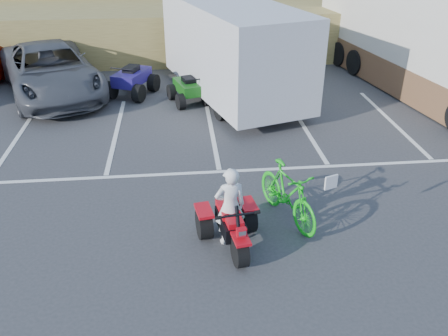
{
  "coord_description": "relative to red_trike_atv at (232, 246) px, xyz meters",
  "views": [
    {
      "loc": [
        -0.91,
        -7.54,
        5.52
      ],
      "look_at": [
        -0.06,
        0.74,
        1.0
      ],
      "focal_mm": 38.0,
      "sensor_mm": 36.0,
      "label": 1
    }
  ],
  "objects": [
    {
      "name": "ground",
      "position": [
        0.04,
        0.5,
        0.0
      ],
      "size": [
        100.0,
        100.0,
        0.0
      ],
      "primitive_type": "plane",
      "color": "#353538",
      "rests_on": "ground"
    },
    {
      "name": "parking_stripes",
      "position": [
        0.91,
        4.56,
        0.0
      ],
      "size": [
        28.0,
        5.16,
        0.01
      ],
      "color": "white",
      "rests_on": "ground"
    },
    {
      "name": "grass_embankment",
      "position": [
        0.04,
        15.98,
        1.42
      ],
      "size": [
        40.0,
        8.5,
        3.1
      ],
      "color": "olive",
      "rests_on": "ground"
    },
    {
      "name": "red_trike_atv",
      "position": [
        0.0,
        0.0,
        0.0
      ],
      "size": [
        1.36,
        1.68,
        0.99
      ],
      "primitive_type": null,
      "rotation": [
        0.0,
        0.0,
        0.15
      ],
      "color": "red",
      "rests_on": "ground"
    },
    {
      "name": "rider",
      "position": [
        -0.02,
        0.15,
        0.79
      ],
      "size": [
        0.62,
        0.46,
        1.58
      ],
      "primitive_type": "imported",
      "rotation": [
        0.0,
        0.0,
        3.29
      ],
      "color": "white",
      "rests_on": "ground"
    },
    {
      "name": "green_dirt_bike",
      "position": [
        1.2,
        0.79,
        0.6
      ],
      "size": [
        1.21,
        2.06,
        1.19
      ],
      "primitive_type": "imported",
      "rotation": [
        0.0,
        0.0,
        0.35
      ],
      "color": "#14BF19",
      "rests_on": "ground"
    },
    {
      "name": "grey_pickup",
      "position": [
        -5.07,
        8.98,
        0.82
      ],
      "size": [
        4.75,
        6.52,
        1.65
      ],
      "primitive_type": "imported",
      "rotation": [
        0.0,
        0.0,
        0.38
      ],
      "color": "#484A50",
      "rests_on": "ground"
    },
    {
      "name": "cargo_trailer",
      "position": [
        0.97,
        8.04,
        1.65
      ],
      "size": [
        4.43,
        7.02,
        3.05
      ],
      "rotation": [
        0.0,
        0.0,
        0.3
      ],
      "color": "silver",
      "rests_on": "ground"
    },
    {
      "name": "rv_motorhome",
      "position": [
        7.53,
        8.25,
        1.63
      ],
      "size": [
        4.43,
        10.74,
        3.75
      ],
      "rotation": [
        0.0,
        0.0,
        0.17
      ],
      "color": "silver",
      "rests_on": "ground"
    },
    {
      "name": "quad_atv_blue",
      "position": [
        -2.38,
        8.64,
        0.0
      ],
      "size": [
        1.84,
        2.07,
        1.11
      ],
      "primitive_type": null,
      "rotation": [
        0.0,
        0.0,
        -0.41
      ],
      "color": "navy",
      "rests_on": "ground"
    },
    {
      "name": "quad_atv_green",
      "position": [
        -0.51,
        7.7,
        0.0
      ],
      "size": [
        1.46,
        1.71,
        0.95
      ],
      "primitive_type": null,
      "rotation": [
        0.0,
        0.0,
        0.29
      ],
      "color": "#135313",
      "rests_on": "ground"
    }
  ]
}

